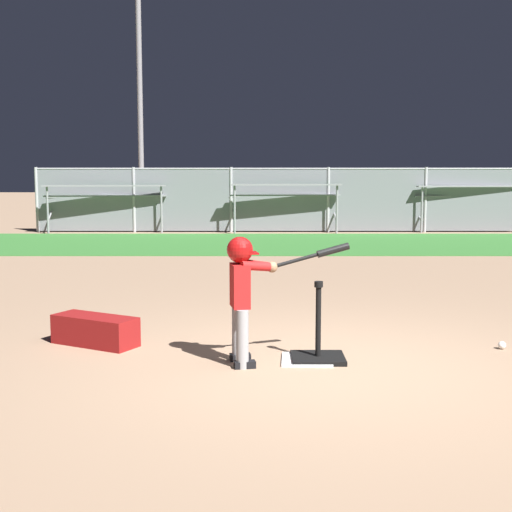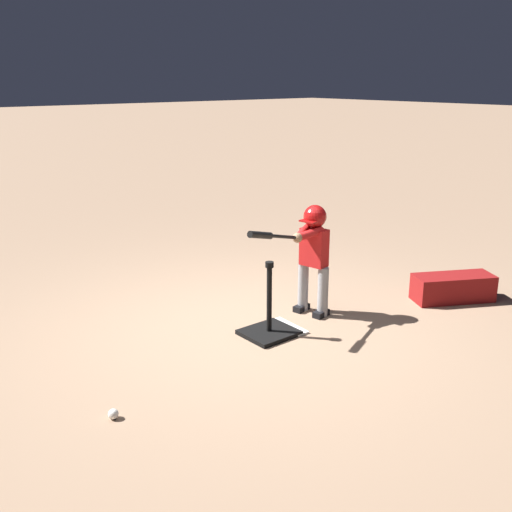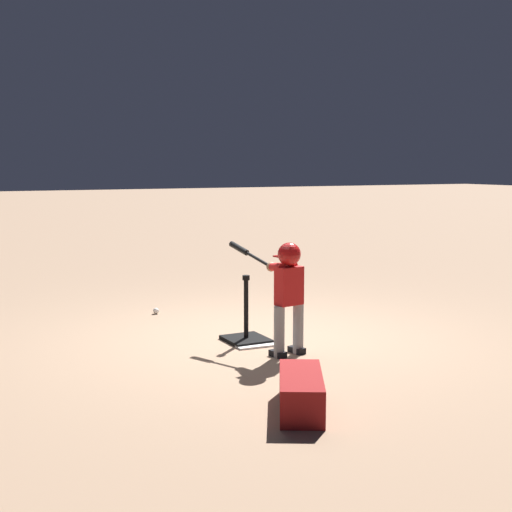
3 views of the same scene
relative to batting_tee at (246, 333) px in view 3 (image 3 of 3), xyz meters
The scene contains 6 objects.
ground_plane 0.28m from the batting_tee, 72.59° to the right, with size 90.00×90.00×0.00m, color #93755B.
home_plate 0.13m from the batting_tee, behind, with size 0.44×0.44×0.02m, color white.
batting_tee is the anchor object (origin of this frame).
batter_child 0.89m from the batting_tee, 169.37° to the right, with size 1.07×0.38×1.11m.
baseball 1.80m from the batting_tee, 12.56° to the left, with size 0.07×0.07×0.07m, color white.
equipment_bag 2.16m from the batting_tee, 165.01° to the left, with size 0.84×0.32×0.28m, color maroon.
Camera 3 is at (-6.64, 3.46, 1.85)m, focal length 50.00 mm.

